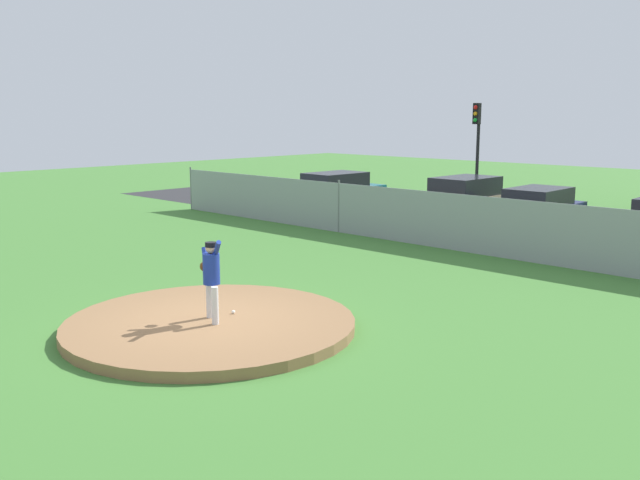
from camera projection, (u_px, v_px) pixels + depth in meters
name	position (u px, v px, depth m)	size (l,w,h in m)	color
ground_plane	(400.00, 277.00, 17.74)	(80.00, 80.00, 0.00)	#427A33
asphalt_strip	(553.00, 236.00, 23.78)	(44.00, 7.00, 0.01)	#2B2B2D
pitchers_mound	(211.00, 324.00, 13.46)	(5.57, 5.57, 0.20)	olive
pitcher_youth	(211.00, 273.00, 13.19)	(0.80, 0.33, 1.62)	silver
baseball	(233.00, 312.00, 13.81)	(0.07, 0.07, 0.07)	white
chainlink_fence	(485.00, 226.00, 20.43)	(28.86, 0.07, 1.83)	gray
parked_car_navy	(538.00, 213.00, 23.66)	(1.81, 4.13, 1.63)	#161E4C
parked_car_champagne	(465.00, 202.00, 26.24)	(1.94, 4.63, 1.76)	tan
parked_car_teal	(335.00, 192.00, 30.08)	(1.99, 4.72, 1.60)	#146066
traffic_cone_orange	(621.00, 232.00, 22.88)	(0.40, 0.40, 0.55)	orange
traffic_light_near	(477.00, 136.00, 30.38)	(0.28, 0.46, 4.54)	black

